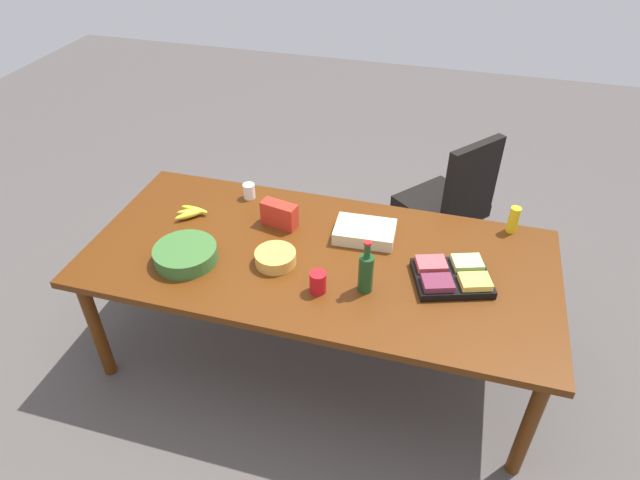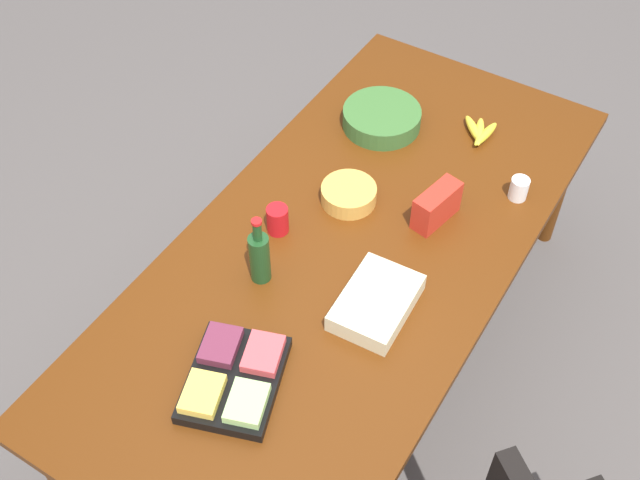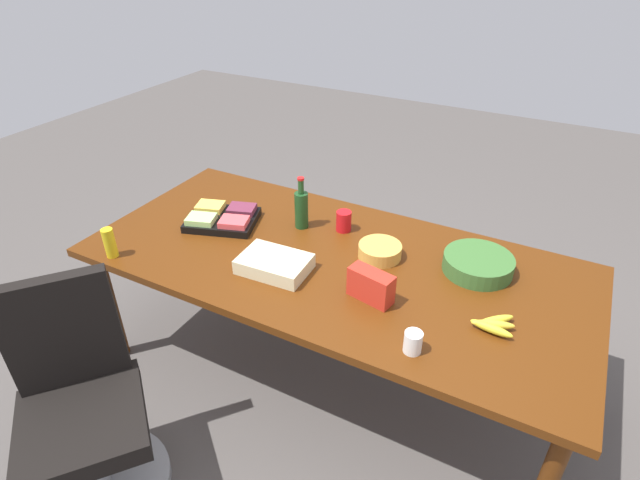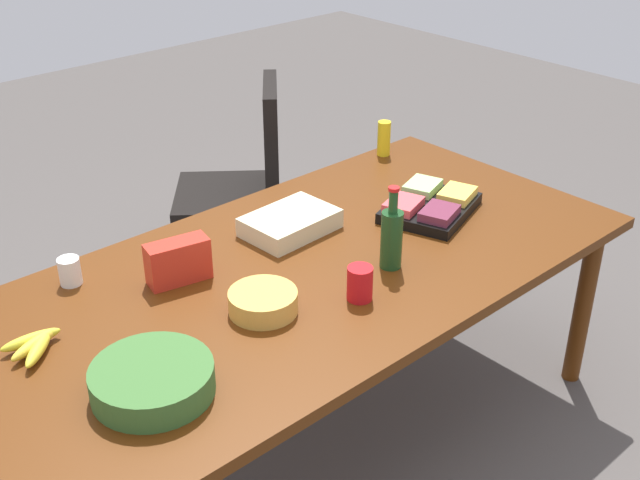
% 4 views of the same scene
% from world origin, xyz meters
% --- Properties ---
extents(ground_plane, '(10.00, 10.00, 0.00)m').
position_xyz_m(ground_plane, '(0.00, 0.00, 0.00)').
color(ground_plane, '#504B48').
extents(conference_table, '(2.42, 1.12, 0.74)m').
position_xyz_m(conference_table, '(0.00, 0.00, 0.68)').
color(conference_table, '#52260A').
rests_on(conference_table, ground).
extents(office_chair, '(0.68, 0.68, 1.00)m').
position_xyz_m(office_chair, '(-0.60, -1.07, 0.38)').
color(office_chair, gray).
rests_on(office_chair, ground).
extents(red_solo_cup, '(0.09, 0.09, 0.11)m').
position_xyz_m(red_solo_cup, '(-0.07, 0.26, 0.80)').
color(red_solo_cup, red).
rests_on(red_solo_cup, conference_table).
extents(wine_bottle, '(0.09, 0.09, 0.29)m').
position_xyz_m(wine_bottle, '(-0.28, 0.19, 0.85)').
color(wine_bottle, '#1A441D').
rests_on(wine_bottle, conference_table).
extents(fruit_platter, '(0.43, 0.38, 0.07)m').
position_xyz_m(fruit_platter, '(-0.68, 0.02, 0.77)').
color(fruit_platter, black).
rests_on(fruit_platter, conference_table).
extents(paper_cup, '(0.08, 0.08, 0.09)m').
position_xyz_m(paper_cup, '(0.55, -0.42, 0.79)').
color(paper_cup, white).
rests_on(paper_cup, conference_table).
extents(chip_bowl, '(0.23, 0.23, 0.07)m').
position_xyz_m(chip_bowl, '(0.19, 0.12, 0.78)').
color(chip_bowl, gold).
rests_on(chip_bowl, conference_table).
extents(chip_bag_red, '(0.21, 0.12, 0.14)m').
position_xyz_m(chip_bag_red, '(0.28, -0.20, 0.81)').
color(chip_bag_red, red).
rests_on(chip_bag_red, conference_table).
extents(sheet_cake, '(0.33, 0.24, 0.07)m').
position_xyz_m(sheet_cake, '(-0.20, -0.22, 0.78)').
color(sheet_cake, beige).
rests_on(sheet_cake, conference_table).
extents(banana_bunch, '(0.17, 0.15, 0.04)m').
position_xyz_m(banana_bunch, '(0.79, -0.15, 0.77)').
color(banana_bunch, yellow).
rests_on(banana_bunch, conference_table).
extents(salad_bowl, '(0.38, 0.38, 0.08)m').
position_xyz_m(salad_bowl, '(0.64, 0.22, 0.78)').
color(salad_bowl, '#38682E').
rests_on(salad_bowl, conference_table).
extents(mustard_bottle, '(0.07, 0.07, 0.15)m').
position_xyz_m(mustard_bottle, '(-0.96, -0.49, 0.82)').
color(mustard_bottle, yellow).
rests_on(mustard_bottle, conference_table).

